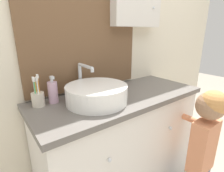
# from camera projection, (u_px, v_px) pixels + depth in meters

# --- Properties ---
(wall_back) EXTENTS (3.20, 0.18, 2.50)m
(wall_back) POSITION_uv_depth(u_px,v_px,m) (99.00, 36.00, 1.34)
(wall_back) COLOR beige
(wall_back) RESTS_ON ground_plane
(vanity_counter) EXTENTS (1.23, 0.52, 0.88)m
(vanity_counter) POSITION_uv_depth(u_px,v_px,m) (120.00, 148.00, 1.36)
(vanity_counter) COLOR silver
(vanity_counter) RESTS_ON ground_plane
(sink_basin) EXTENTS (0.39, 0.43, 0.22)m
(sink_basin) POSITION_uv_depth(u_px,v_px,m) (96.00, 93.00, 1.09)
(sink_basin) COLOR white
(sink_basin) RESTS_ON vanity_counter
(toothbrush_holder) EXTENTS (0.07, 0.07, 0.19)m
(toothbrush_holder) POSITION_uv_depth(u_px,v_px,m) (38.00, 98.00, 1.03)
(toothbrush_holder) COLOR beige
(toothbrush_holder) RESTS_ON vanity_counter
(soap_dispenser) EXTENTS (0.06, 0.06, 0.17)m
(soap_dispenser) POSITION_uv_depth(u_px,v_px,m) (53.00, 92.00, 1.08)
(soap_dispenser) COLOR #CCA3BC
(soap_dispenser) RESTS_ON vanity_counter
(child_figure) EXTENTS (0.20, 0.47, 0.97)m
(child_figure) POSITION_uv_depth(u_px,v_px,m) (204.00, 140.00, 1.20)
(child_figure) COLOR slate
(child_figure) RESTS_ON ground_plane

